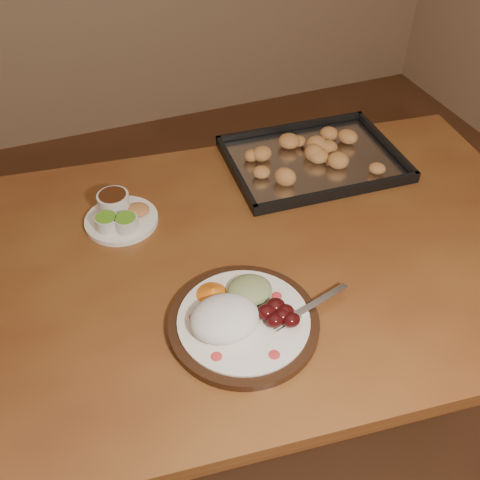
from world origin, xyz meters
name	(u,v)px	position (x,y,z in m)	size (l,w,h in m)	color
ground	(211,455)	(0.00, 0.00, 0.00)	(4.00, 4.00, 0.00)	brown
dining_table	(243,283)	(0.13, 0.07, 0.65)	(1.59, 1.06, 0.75)	brown
dinner_plate	(240,317)	(0.05, -0.11, 0.77)	(0.38, 0.30, 0.07)	black
condiment_saucer	(119,215)	(-0.11, 0.28, 0.77)	(0.17, 0.17, 0.06)	white
baking_tray	(313,158)	(0.44, 0.34, 0.77)	(0.48, 0.36, 0.05)	black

